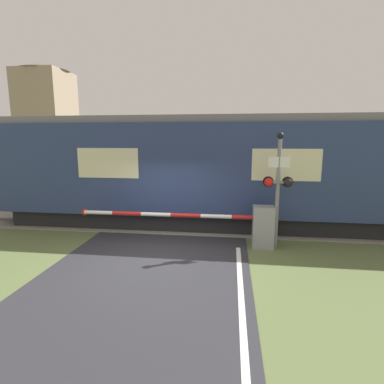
# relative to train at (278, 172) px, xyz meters

# --- Properties ---
(ground_plane) EXTENTS (80.00, 80.00, 0.00)m
(ground_plane) POSITION_rel_train_xyz_m (-3.57, -3.51, -1.98)
(ground_plane) COLOR #5B6B3D
(track_bed) EXTENTS (36.00, 3.20, 0.13)m
(track_bed) POSITION_rel_train_xyz_m (-3.57, 0.00, -1.96)
(track_bed) COLOR gray
(track_bed) RESTS_ON ground_plane
(train) EXTENTS (20.49, 3.04, 3.87)m
(train) POSITION_rel_train_xyz_m (0.00, 0.00, 0.00)
(train) COLOR black
(train) RESTS_ON ground_plane
(crossing_barrier) EXTENTS (5.82, 0.44, 1.22)m
(crossing_barrier) POSITION_rel_train_xyz_m (-1.16, -2.31, -1.32)
(crossing_barrier) COLOR gray
(crossing_barrier) RESTS_ON ground_plane
(signal_post) EXTENTS (0.83, 0.26, 3.30)m
(signal_post) POSITION_rel_train_xyz_m (-0.34, -2.34, -0.10)
(signal_post) COLOR gray
(signal_post) RESTS_ON ground_plane
(distant_building) EXTENTS (5.45, 5.45, 11.22)m
(distant_building) POSITION_rel_train_xyz_m (-21.99, 20.89, 3.70)
(distant_building) COLOR gray
(distant_building) RESTS_ON ground_plane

